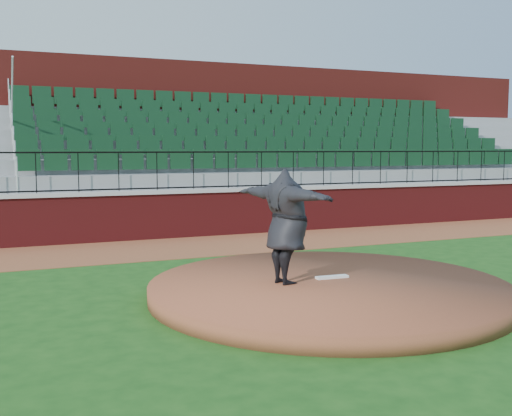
# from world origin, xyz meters

# --- Properties ---
(ground) EXTENTS (90.00, 90.00, 0.00)m
(ground) POSITION_xyz_m (0.00, 0.00, 0.00)
(ground) COLOR #194714
(ground) RESTS_ON ground
(warning_track) EXTENTS (34.00, 3.20, 0.01)m
(warning_track) POSITION_xyz_m (0.00, 5.40, 0.01)
(warning_track) COLOR brown
(warning_track) RESTS_ON ground
(field_wall) EXTENTS (34.00, 0.35, 1.20)m
(field_wall) POSITION_xyz_m (0.00, 7.00, 0.60)
(field_wall) COLOR maroon
(field_wall) RESTS_ON ground
(wall_cap) EXTENTS (34.00, 0.45, 0.10)m
(wall_cap) POSITION_xyz_m (0.00, 7.00, 1.25)
(wall_cap) COLOR #B7B7B7
(wall_cap) RESTS_ON field_wall
(wall_railing) EXTENTS (34.00, 0.05, 1.00)m
(wall_railing) POSITION_xyz_m (0.00, 7.00, 1.80)
(wall_railing) COLOR black
(wall_railing) RESTS_ON wall_cap
(seating_stands) EXTENTS (34.00, 5.10, 4.60)m
(seating_stands) POSITION_xyz_m (0.00, 9.72, 2.30)
(seating_stands) COLOR gray
(seating_stands) RESTS_ON ground
(concourse_wall) EXTENTS (34.00, 0.50, 5.50)m
(concourse_wall) POSITION_xyz_m (0.00, 12.52, 2.75)
(concourse_wall) COLOR maroon
(concourse_wall) RESTS_ON ground
(pitchers_mound) EXTENTS (5.82, 5.82, 0.25)m
(pitchers_mound) POSITION_xyz_m (0.48, -0.38, 0.12)
(pitchers_mound) COLOR brown
(pitchers_mound) RESTS_ON ground
(pitching_rubber) EXTENTS (0.57, 0.17, 0.04)m
(pitching_rubber) POSITION_xyz_m (0.67, -0.17, 0.27)
(pitching_rubber) COLOR white
(pitching_rubber) RESTS_ON pitchers_mound
(pitcher) EXTENTS (1.11, 2.34, 1.84)m
(pitcher) POSITION_xyz_m (-0.21, -0.22, 1.17)
(pitcher) COLOR black
(pitcher) RESTS_ON pitchers_mound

